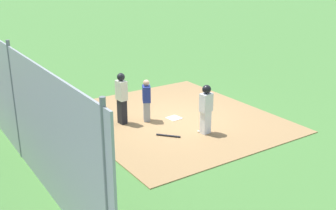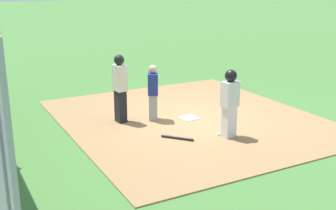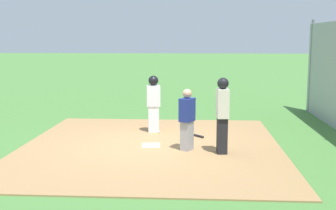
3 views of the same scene
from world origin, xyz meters
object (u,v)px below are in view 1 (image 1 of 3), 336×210
object	(u,v)px
home_plate	(174,118)
runner	(206,106)
catcher	(147,100)
umpire	(122,97)
baseball	(199,131)
baseball_bat	(168,136)

from	to	relation	value
home_plate	runner	distance (m)	1.88
catcher	umpire	world-z (taller)	umpire
home_plate	runner	bearing A→B (deg)	3.20
runner	baseball	world-z (taller)	runner
catcher	baseball	bearing A→B (deg)	-39.18
catcher	runner	bearing A→B (deg)	-37.24
baseball	baseball_bat	bearing A→B (deg)	-105.35
runner	baseball	xyz separation A→B (m)	(-0.16, -0.15, -0.88)
home_plate	catcher	bearing A→B (deg)	-111.50
catcher	baseball_bat	world-z (taller)	catcher
umpire	runner	bearing A→B (deg)	-56.24
umpire	runner	distance (m)	2.89
catcher	runner	world-z (taller)	runner
umpire	runner	world-z (taller)	umpire
baseball_bat	catcher	bearing A→B (deg)	133.46
home_plate	umpire	distance (m)	2.04
umpire	baseball	world-z (taller)	umpire
umpire	baseball_bat	size ratio (longest dim) A/B	2.24
catcher	runner	size ratio (longest dim) A/B	0.91
umpire	baseball	xyz separation A→B (m)	(2.09, 1.66, -0.90)
catcher	home_plate	bearing A→B (deg)	4.78
catcher	baseball	distance (m)	2.15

